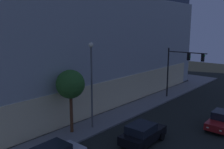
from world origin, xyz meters
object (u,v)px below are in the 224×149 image
traffic_light_far_corner (182,64)px  sidewalk_tree (70,85)px  modern_building (44,38)px  street_lamp_sidewalk (92,75)px  car_black (143,133)px  car_red (221,120)px

traffic_light_far_corner → sidewalk_tree: traffic_light_far_corner is taller
modern_building → street_lamp_sidewalk: modern_building is taller
car_black → traffic_light_far_corner: bearing=13.5°
sidewalk_tree → street_lamp_sidewalk: bearing=-18.8°
traffic_light_far_corner → car_red: traffic_light_far_corner is taller
street_lamp_sidewalk → car_black: street_lamp_sidewalk is taller
traffic_light_far_corner → car_red: size_ratio=1.60×
sidewalk_tree → car_black: sidewalk_tree is taller
modern_building → traffic_light_far_corner: modern_building is taller
car_black → car_red: car_black is taller
traffic_light_far_corner → modern_building: bearing=111.4°
car_red → modern_building: bearing=93.3°
modern_building → traffic_light_far_corner: bearing=-68.6°
traffic_light_far_corner → street_lamp_sidewalk: bearing=172.0°
sidewalk_tree → traffic_light_far_corner: bearing=-9.3°
modern_building → traffic_light_far_corner: size_ratio=5.81×
car_black → car_red: (7.25, -3.84, -0.05)m
car_black → car_red: 8.21m
modern_building → street_lamp_sidewalk: 18.45m
car_black → street_lamp_sidewalk: bearing=97.8°
traffic_light_far_corner → car_black: bearing=-166.5°
traffic_light_far_corner → car_black: size_ratio=1.47×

